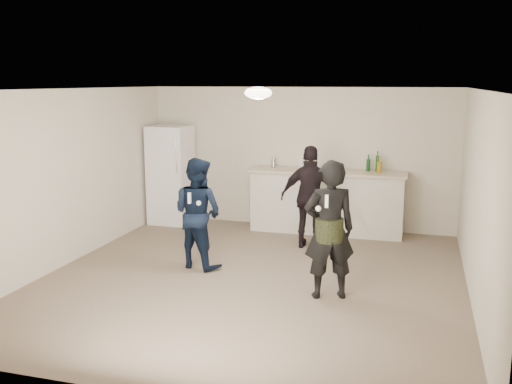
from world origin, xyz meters
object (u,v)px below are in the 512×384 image
(shaker, at_px, (274,163))
(man, at_px, (198,213))
(woman, at_px, (329,230))
(spectator, at_px, (311,197))
(counter, at_px, (327,203))
(fridge, at_px, (171,175))

(shaker, height_order, man, man)
(woman, bearing_deg, shaker, -85.75)
(shaker, bearing_deg, spectator, -50.00)
(shaker, bearing_deg, woman, -64.25)
(counter, xyz_separation_m, fridge, (-2.89, -0.07, 0.38))
(counter, distance_m, spectator, 1.02)
(woman, relative_size, spectator, 1.05)
(spectator, bearing_deg, woman, 102.20)
(fridge, bearing_deg, man, -57.72)
(man, relative_size, spectator, 0.96)
(fridge, height_order, man, fridge)
(counter, distance_m, fridge, 2.92)
(woman, height_order, spectator, woman)
(shaker, xyz_separation_m, spectator, (0.87, -1.04, -0.36))
(fridge, xyz_separation_m, spectator, (2.80, -0.90, -0.09))
(fridge, xyz_separation_m, woman, (3.41, -2.94, -0.05))
(man, bearing_deg, spectator, -117.07)
(woman, bearing_deg, man, -39.98)
(counter, bearing_deg, shaker, 176.07)
(counter, xyz_separation_m, man, (-1.45, -2.36, 0.26))
(shaker, bearing_deg, counter, -3.93)
(fridge, bearing_deg, counter, 1.39)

